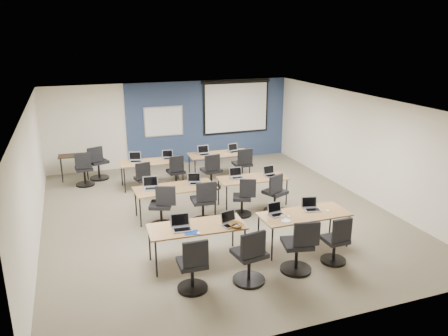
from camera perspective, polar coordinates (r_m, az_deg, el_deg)
name	(u,v)px	position (r m, az deg, el deg)	size (l,w,h in m)	color
floor	(217,213)	(10.67, -0.93, -5.95)	(8.00, 9.00, 0.02)	#6B6354
ceiling	(216,103)	(9.92, -1.00, 8.52)	(8.00, 9.00, 0.02)	white
wall_back	(172,124)	(14.42, -6.76, 5.79)	(8.00, 0.04, 2.70)	beige
wall_front	(319,245)	(6.41, 12.31, -9.80)	(8.00, 0.04, 2.70)	beige
wall_left	(32,179)	(9.76, -23.81, -1.31)	(0.04, 9.00, 2.70)	beige
wall_right	(360,146)	(12.06, 17.36, 2.79)	(0.04, 9.00, 2.70)	beige
blue_accent_panel	(209,121)	(14.72, -1.97, 6.13)	(5.50, 0.04, 2.70)	#3D5977
whiteboard	(164,122)	(14.27, -7.89, 6.03)	(1.28, 0.03, 0.98)	#B6BBC2
projector_screen	(236,104)	(14.88, 1.61, 8.36)	(2.40, 0.10, 1.82)	black
training_table_front_left	(197,228)	(8.33, -3.58, -7.84)	(1.83, 0.76, 0.73)	#A5692A
training_table_front_right	(304,216)	(8.99, 10.42, -6.13)	(1.83, 0.76, 0.73)	brown
training_table_mid_left	(175,189)	(10.35, -6.43, -2.73)	(1.89, 0.79, 0.73)	#9C653F
training_table_mid_right	(253,179)	(10.97, 3.78, -1.49)	(1.74, 0.72, 0.73)	brown
training_table_back_left	(152,163)	(12.48, -9.42, 0.66)	(1.75, 0.73, 0.73)	brown
training_table_back_right	(219,155)	(13.09, -0.61, 1.71)	(1.83, 0.76, 0.73)	#A3642D
laptop_0	(181,226)	(8.19, -5.59, -7.49)	(0.36, 0.31, 0.27)	#B4B4B4
mouse_0	(199,233)	(8.00, -3.33, -8.49)	(0.07, 0.10, 0.04)	white
task_chair_0	(193,269)	(7.55, -4.06, -13.05)	(0.53, 0.53, 1.01)	black
laptop_1	(230,221)	(8.33, 0.75, -6.99)	(0.33, 0.28, 0.25)	#B0B0B3
mouse_1	(243,223)	(8.37, 2.44, -7.25)	(0.06, 0.09, 0.03)	white
task_chair_1	(250,261)	(7.74, 3.41, -11.99)	(0.58, 0.58, 1.05)	black
laptop_2	(276,212)	(8.82, 6.83, -5.70)	(0.31, 0.26, 0.24)	#B1B1BB
mouse_2	(289,217)	(8.76, 8.44, -6.29)	(0.06, 0.09, 0.03)	white
task_chair_2	(299,250)	(8.17, 9.74, -10.55)	(0.58, 0.58, 1.05)	black
laptop_3	(311,207)	(9.18, 11.30, -4.97)	(0.32, 0.27, 0.25)	silver
mouse_3	(328,211)	(9.18, 13.40, -5.44)	(0.06, 0.09, 0.03)	white
task_chair_3	(336,244)	(8.62, 14.44, -9.60)	(0.49, 0.49, 0.97)	black
laptop_4	(151,186)	(10.32, -9.48, -2.28)	(0.35, 0.30, 0.27)	#B6B6B6
mouse_4	(166,189)	(10.22, -7.58, -2.72)	(0.06, 0.10, 0.03)	white
task_chair_4	(162,210)	(9.90, -8.06, -5.40)	(0.56, 0.54, 1.02)	black
laptop_5	(195,181)	(10.53, -3.82, -1.71)	(0.31, 0.27, 0.24)	#A1A1A8
mouse_5	(199,184)	(10.44, -3.31, -2.13)	(0.07, 0.11, 0.04)	white
task_chair_5	(204,205)	(10.01, -2.65, -4.91)	(0.57, 0.57, 1.05)	black
laptop_6	(237,175)	(10.92, 1.66, -0.95)	(0.33, 0.28, 0.25)	#B1B1B8
mouse_6	(247,180)	(10.71, 3.05, -1.64)	(0.06, 0.09, 0.03)	white
task_chair_6	(243,200)	(10.40, 2.55, -4.26)	(0.50, 0.48, 0.96)	black
laptop_7	(270,173)	(11.14, 6.04, -0.68)	(0.32, 0.27, 0.24)	#BCBCBE
mouse_7	(280,176)	(11.13, 7.29, -1.00)	(0.06, 0.10, 0.04)	white
task_chair_7	(275,197)	(10.63, 6.69, -3.72)	(0.57, 0.54, 1.02)	black
laptop_8	(135,159)	(12.53, -11.49, 1.14)	(0.34, 0.29, 0.26)	silver
mouse_8	(148,162)	(12.39, -9.88, 0.80)	(0.05, 0.09, 0.03)	white
task_chair_8	(144,182)	(11.84, -10.42, -1.77)	(0.49, 0.49, 0.97)	black
laptop_9	(168,157)	(12.65, -7.31, 1.49)	(0.30, 0.26, 0.23)	silver
mouse_9	(179,159)	(12.58, -5.92, 1.22)	(0.05, 0.09, 0.03)	white
task_chair_9	(176,175)	(12.26, -6.27, -0.87)	(0.50, 0.50, 0.98)	black
laptop_10	(204,152)	(12.98, -2.62, 2.05)	(0.34, 0.29, 0.26)	#A6A5AF
mouse_10	(216,155)	(12.90, -1.01, 1.73)	(0.06, 0.10, 0.04)	white
task_chair_10	(212,174)	(12.17, -1.64, -0.80)	(0.55, 0.55, 1.03)	black
laptop_11	(234,150)	(13.25, 1.29, 2.38)	(0.32, 0.27, 0.24)	#B4B3BD
mouse_11	(245,152)	(13.19, 2.74, 2.07)	(0.06, 0.09, 0.03)	white
task_chair_11	(243,168)	(12.74, 2.46, 0.04)	(0.55, 0.55, 1.03)	black
blue_mousepad	(191,232)	(8.06, -4.27, -8.40)	(0.25, 0.21, 0.01)	navy
snack_bowl	(236,225)	(8.24, 1.63, -7.45)	(0.32, 0.32, 0.08)	brown
snack_plate	(286,221)	(8.58, 8.07, -6.83)	(0.19, 0.19, 0.01)	white
coffee_cup	(283,217)	(8.63, 7.68, -6.39)	(0.07, 0.07, 0.06)	silver
utility_table	(73,159)	(13.62, -19.08, 1.17)	(0.84, 0.46, 0.75)	black
spare_chair_a	(98,166)	(13.45, -16.14, 0.31)	(0.58, 0.56, 1.04)	black
spare_chair_b	(84,172)	(13.01, -17.79, -0.50)	(0.52, 0.52, 1.00)	black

